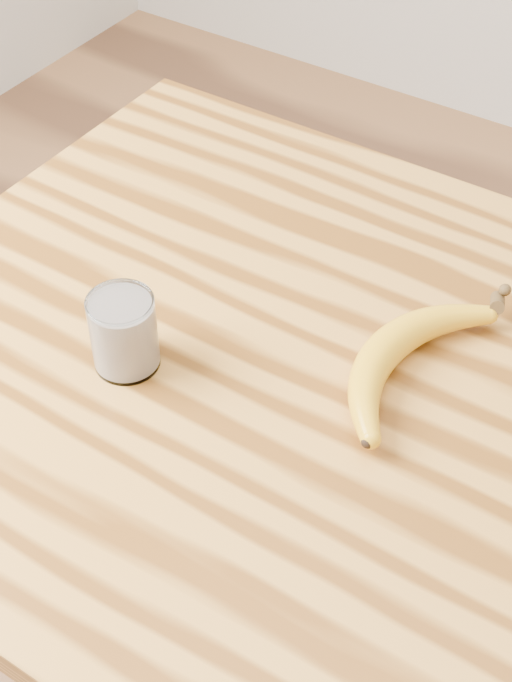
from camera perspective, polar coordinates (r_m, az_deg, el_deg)
The scene contains 3 objects.
table at distance 1.05m, azimuth 8.35°, elevation -9.31°, with size 1.20×0.80×0.90m.
smoothie_glass at distance 0.97m, azimuth -7.95°, elevation 0.50°, with size 0.07×0.07×0.09m.
banana at distance 0.99m, azimuth 7.81°, elevation -0.37°, with size 0.12×0.33×0.04m, color gold, non-canonical shape.
Camera 1 is at (0.20, -0.59, 1.61)m, focal length 50.00 mm.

